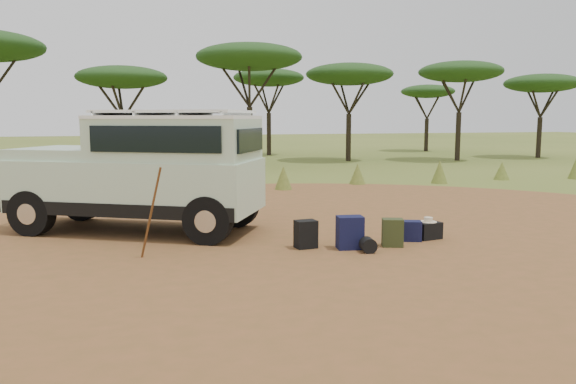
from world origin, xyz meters
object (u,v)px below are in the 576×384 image
object	(u,v)px
backpack_olive	(393,233)
duffel_navy	(412,231)
hard_case	(428,231)
walking_staff	(151,213)
backpack_navy	(350,233)
backpack_black	(306,234)
safari_vehicle	(145,174)

from	to	relation	value
backpack_olive	duffel_navy	distance (m)	0.66
backpack_olive	hard_case	bearing A→B (deg)	41.85
walking_staff	duffel_navy	world-z (taller)	walking_staff
walking_staff	hard_case	xyz separation A→B (m)	(5.33, 0.07, -0.62)
backpack_navy	hard_case	world-z (taller)	backpack_navy
duffel_navy	backpack_black	bearing A→B (deg)	-160.45
safari_vehicle	backpack_navy	distance (m)	4.53
backpack_navy	backpack_olive	bearing A→B (deg)	4.77
backpack_olive	walking_staff	bearing A→B (deg)	-164.59
backpack_navy	safari_vehicle	bearing A→B (deg)	150.53
hard_case	backpack_navy	bearing A→B (deg)	-179.34
backpack_olive	backpack_black	bearing A→B (deg)	-172.34
walking_staff	backpack_olive	bearing A→B (deg)	-53.30
walking_staff	backpack_olive	distance (m)	4.39
walking_staff	hard_case	world-z (taller)	walking_staff
backpack_navy	backpack_olive	size ratio (longest dim) A/B	1.16
duffel_navy	safari_vehicle	bearing A→B (deg)	173.44
backpack_navy	backpack_black	bearing A→B (deg)	167.80
backpack_black	backpack_olive	world-z (taller)	backpack_olive
walking_staff	duffel_navy	xyz separation A→B (m)	(4.93, -0.01, -0.59)
safari_vehicle	backpack_navy	world-z (taller)	safari_vehicle
walking_staff	backpack_black	bearing A→B (deg)	-48.73
safari_vehicle	backpack_black	world-z (taller)	safari_vehicle
backpack_navy	duffel_navy	world-z (taller)	backpack_navy
backpack_black	backpack_navy	bearing A→B (deg)	-26.33
backpack_black	hard_case	size ratio (longest dim) A/B	1.08
duffel_navy	backpack_navy	bearing A→B (deg)	-149.31
backpack_olive	duffel_navy	xyz separation A→B (m)	(0.58, 0.32, -0.06)
duffel_navy	hard_case	xyz separation A→B (m)	(0.41, 0.08, -0.03)
backpack_olive	duffel_navy	size ratio (longest dim) A/B	1.31
walking_staff	backpack_navy	size ratio (longest dim) A/B	2.68
safari_vehicle	duffel_navy	distance (m)	5.59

